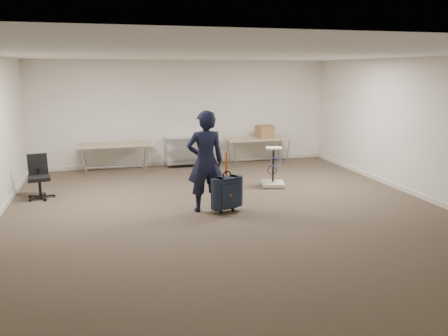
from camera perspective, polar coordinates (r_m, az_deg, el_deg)
name	(u,v)px	position (r m, az deg, el deg)	size (l,w,h in m)	color
ground	(231,215)	(7.88, 0.93, -6.15)	(9.00, 9.00, 0.00)	#413427
room_shell	(213,192)	(9.14, -1.46, -3.14)	(8.00, 9.00, 9.00)	white
folding_table_left	(115,146)	(11.27, -14.07, 2.79)	(1.80, 0.75, 0.73)	tan
folding_table_right	(258,140)	(11.95, 4.48, 3.68)	(1.80, 0.75, 0.73)	tan
wire_shelf	(188,150)	(11.74, -4.73, 2.34)	(1.22, 0.47, 0.80)	silver
person	(205,162)	(7.88, -2.44, 0.85)	(0.68, 0.44, 1.86)	black
suitcase	(227,192)	(7.90, 0.38, -3.20)	(0.45, 0.33, 1.11)	black
office_chair	(40,185)	(9.57, -22.93, -2.08)	(0.54, 0.54, 0.89)	black
equipment_cart	(273,176)	(9.75, 6.44, -1.08)	(0.60, 0.60, 0.89)	beige
cardboard_box	(265,131)	(12.05, 5.32, 4.80)	(0.44, 0.33, 0.33)	olive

